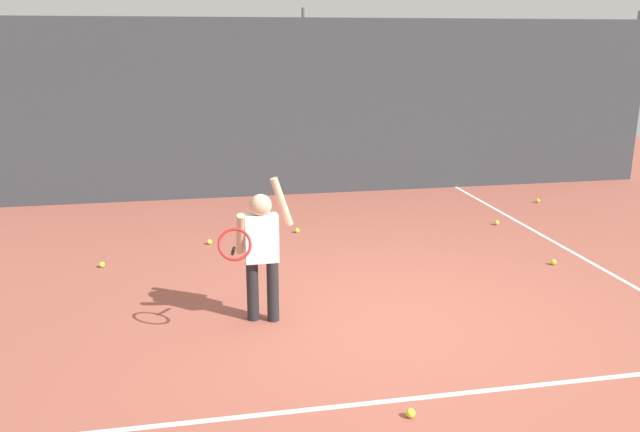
% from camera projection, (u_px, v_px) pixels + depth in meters
% --- Properties ---
extents(ground_plane, '(20.00, 20.00, 0.00)m').
position_uv_depth(ground_plane, '(402.00, 322.00, 5.94)').
color(ground_plane, '#9E5142').
extents(court_line_baseline, '(9.00, 0.05, 0.00)m').
position_uv_depth(court_line_baseline, '(455.00, 394.00, 4.73)').
color(court_line_baseline, white).
rests_on(court_line_baseline, ground).
extents(court_line_sideline, '(0.05, 9.00, 0.00)m').
position_uv_depth(court_line_sideline, '(599.00, 267.00, 7.38)').
color(court_line_sideline, white).
rests_on(court_line_sideline, ground).
extents(back_fence_windscreen, '(12.31, 0.08, 2.86)m').
position_uv_depth(back_fence_windscreen, '(305.00, 108.00, 10.53)').
color(back_fence_windscreen, '#383D42').
rests_on(back_fence_windscreen, ground).
extents(fence_post_1, '(0.09, 0.09, 3.01)m').
position_uv_depth(fence_post_1, '(305.00, 104.00, 10.56)').
color(fence_post_1, slate).
rests_on(fence_post_1, ground).
extents(fence_post_2, '(0.09, 0.09, 3.01)m').
position_uv_depth(fence_post_2, '(630.00, 97.00, 11.66)').
color(fence_post_2, slate).
rests_on(fence_post_2, ground).
extents(tennis_player, '(0.70, 0.59, 1.35)m').
position_uv_depth(tennis_player, '(261.00, 246.00, 5.78)').
color(tennis_player, '#232326').
rests_on(tennis_player, ground).
extents(tennis_ball_0, '(0.07, 0.07, 0.07)m').
position_uv_depth(tennis_ball_0, '(554.00, 262.00, 7.44)').
color(tennis_ball_0, '#CCE033').
rests_on(tennis_ball_0, ground).
extents(tennis_ball_1, '(0.07, 0.07, 0.07)m').
position_uv_depth(tennis_ball_1, '(497.00, 223.00, 9.03)').
color(tennis_ball_1, '#CCE033').
rests_on(tennis_ball_1, ground).
extents(tennis_ball_2, '(0.07, 0.07, 0.07)m').
position_uv_depth(tennis_ball_2, '(102.00, 265.00, 7.35)').
color(tennis_ball_2, '#CCE033').
rests_on(tennis_ball_2, ground).
extents(tennis_ball_3, '(0.07, 0.07, 0.07)m').
position_uv_depth(tennis_ball_3, '(411.00, 413.00, 4.43)').
color(tennis_ball_3, '#CCE033').
rests_on(tennis_ball_3, ground).
extents(tennis_ball_4, '(0.07, 0.07, 0.07)m').
position_uv_depth(tennis_ball_4, '(297.00, 230.00, 8.67)').
color(tennis_ball_4, '#CCE033').
rests_on(tennis_ball_4, ground).
extents(tennis_ball_5, '(0.07, 0.07, 0.07)m').
position_uv_depth(tennis_ball_5, '(209.00, 242.00, 8.18)').
color(tennis_ball_5, '#CCE033').
rests_on(tennis_ball_5, ground).
extents(tennis_ball_7, '(0.07, 0.07, 0.07)m').
position_uv_depth(tennis_ball_7, '(538.00, 201.00, 10.27)').
color(tennis_ball_7, '#CCE033').
rests_on(tennis_ball_7, ground).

